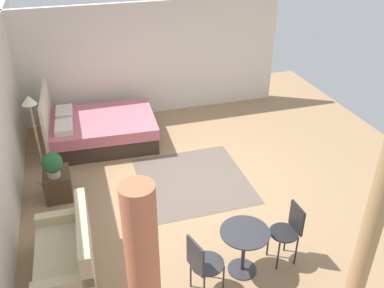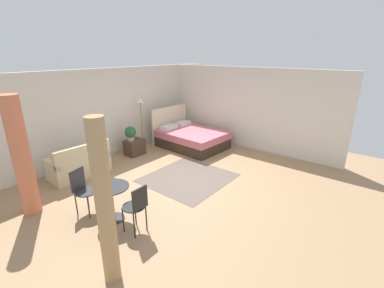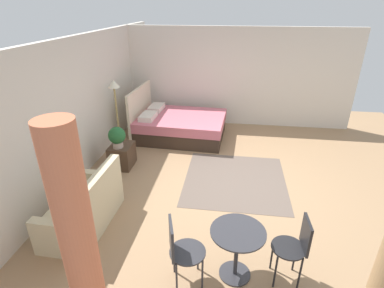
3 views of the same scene
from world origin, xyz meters
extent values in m
cube|color=#9E7A56|center=(0.00, 0.00, -0.01)|extent=(9.31, 8.89, 0.02)
cube|color=silver|center=(0.00, 2.95, 1.27)|extent=(9.31, 0.12, 2.54)
cube|color=silver|center=(3.15, 0.00, 1.27)|extent=(0.12, 5.89, 2.54)
cube|color=#66564C|center=(0.13, -0.03, 0.00)|extent=(1.97, 1.88, 0.01)
cube|color=#38281E|center=(1.99, 1.32, 0.16)|extent=(1.61, 2.10, 0.33)
cube|color=#C66675|center=(1.99, 1.32, 0.44)|extent=(1.66, 2.14, 0.22)
cube|color=beige|center=(2.04, 2.37, 0.60)|extent=(1.58, 0.14, 1.21)
cube|color=silver|center=(1.69, 2.07, 0.61)|extent=(0.56, 0.35, 0.12)
cube|color=silver|center=(2.36, 2.04, 0.61)|extent=(0.56, 0.35, 0.12)
cube|color=beige|center=(-1.45, 2.22, 0.20)|extent=(1.41, 0.75, 0.41)
cube|color=beige|center=(-1.46, 1.93, 0.64)|extent=(1.40, 0.17, 0.46)
cube|color=beige|center=(-0.82, 2.20, 0.48)|extent=(0.16, 0.72, 0.14)
cube|color=beige|center=(-2.08, 2.23, 0.48)|extent=(0.16, 0.72, 0.14)
cube|color=#473323|center=(0.36, 2.27, 0.23)|extent=(0.54, 0.43, 0.47)
cylinder|color=tan|center=(0.26, 2.29, 0.53)|extent=(0.20, 0.20, 0.12)
sphere|color=#235B2D|center=(0.26, 2.29, 0.73)|extent=(0.33, 0.33, 0.33)
cylinder|color=#99844C|center=(0.89, 2.50, 0.01)|extent=(0.26, 0.26, 0.02)
cylinder|color=#99844C|center=(0.89, 2.50, 0.76)|extent=(0.04, 0.04, 1.48)
cone|color=beige|center=(0.89, 2.50, 1.57)|extent=(0.24, 0.24, 0.15)
cylinder|color=#2D2D33|center=(-2.07, -0.05, 0.01)|extent=(0.39, 0.39, 0.02)
cylinder|color=#2D2D33|center=(-2.07, -0.05, 0.33)|extent=(0.05, 0.05, 0.66)
cylinder|color=#2D2D33|center=(-2.07, -0.05, 0.67)|extent=(0.65, 0.65, 0.02)
cylinder|color=black|center=(-1.91, -0.49, 0.24)|extent=(0.02, 0.02, 0.48)
cylinder|color=black|center=(-2.19, -0.50, 0.24)|extent=(0.02, 0.02, 0.48)
cylinder|color=black|center=(-1.90, -0.77, 0.24)|extent=(0.02, 0.02, 0.48)
cylinder|color=black|center=(-2.17, -0.78, 0.24)|extent=(0.02, 0.02, 0.48)
cylinder|color=black|center=(-2.04, -0.64, 0.49)|extent=(0.41, 0.41, 0.02)
cube|color=black|center=(-2.04, -0.80, 0.69)|extent=(0.32, 0.04, 0.39)
cylinder|color=#2D2D33|center=(-2.33, 0.33, 0.22)|extent=(0.02, 0.02, 0.45)
cylinder|color=#2D2D33|center=(-2.05, 0.41, 0.22)|extent=(0.02, 0.02, 0.45)
cylinder|color=#2D2D33|center=(-2.42, 0.61, 0.22)|extent=(0.02, 0.02, 0.45)
cylinder|color=#2D2D33|center=(-2.14, 0.70, 0.22)|extent=(0.02, 0.02, 0.45)
cylinder|color=#2D2D33|center=(-2.24, 0.51, 0.46)|extent=(0.53, 0.53, 0.02)
cube|color=#2D2D33|center=(-2.29, 0.68, 0.68)|extent=(0.33, 0.13, 0.43)
cylinder|color=#D1704C|center=(-2.90, 1.39, 1.14)|extent=(0.32, 0.32, 2.28)
camera|label=1|loc=(-5.73, 1.77, 4.32)|focal=39.06mm
camera|label=2|loc=(-4.48, -3.85, 2.95)|focal=24.96mm
camera|label=3|loc=(-4.79, 0.10, 3.06)|focal=28.04mm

